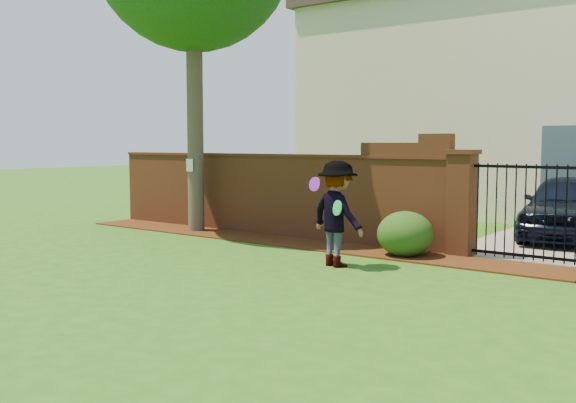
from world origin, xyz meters
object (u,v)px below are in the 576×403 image
Objects in this scene: frisbee_purple at (315,184)px; man at (335,214)px; car at (567,207)px; frisbee_green at (337,208)px.

man is at bearing 0.93° from frisbee_purple.
frisbee_purple is (-2.63, -5.25, 0.64)m from car.
car is at bearing 69.39° from frisbee_green.
frisbee_purple is (-0.40, -0.01, 0.46)m from man.
man is 6.98× the size of frisbee_green.
man is 0.61m from frisbee_purple.
car reaches higher than frisbee_green.
frisbee_purple is at bearing 18.23° from man.
man is 7.14× the size of frisbee_purple.
car is 5.84m from frisbee_green.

